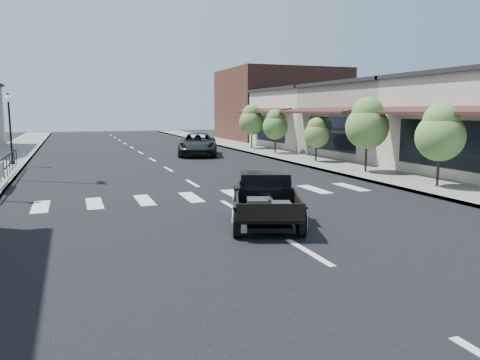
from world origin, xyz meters
name	(u,v)px	position (x,y,z in m)	size (l,w,h in m)	color
ground	(256,222)	(0.00, 0.00, 0.00)	(120.00, 120.00, 0.00)	black
road	(158,163)	(0.00, 15.00, 0.01)	(14.00, 80.00, 0.02)	black
road_markings	(177,175)	(0.00, 10.00, 0.00)	(12.00, 60.00, 0.06)	silver
sidewalk_right	(293,157)	(8.50, 15.00, 0.07)	(3.00, 80.00, 0.15)	gray
storefront_mid	(400,122)	(15.00, 13.00, 2.25)	(10.00, 9.00, 4.50)	gray
storefront_far	(327,120)	(15.00, 22.00, 2.25)	(10.00, 9.00, 4.50)	beige
far_building_right	(281,105)	(15.50, 32.00, 3.50)	(11.00, 10.00, 7.00)	brown
railing	(4,167)	(-7.30, 10.00, 0.65)	(0.08, 10.00, 1.00)	black
lamp_post_c	(10,129)	(-7.60, 16.00, 2.03)	(0.36, 0.36, 3.76)	black
small_tree_a	(439,147)	(8.30, 2.35, 1.65)	(1.80, 1.80, 2.99)	#557E39
small_tree_b	(367,136)	(8.30, 6.93, 1.81)	(1.99, 1.99, 3.32)	#557E39
small_tree_c	(316,140)	(8.30, 11.67, 1.33)	(1.42, 1.42, 2.36)	#557E39
small_tree_d	(275,132)	(8.30, 17.26, 1.56)	(1.69, 1.69, 2.82)	#557E39
small_tree_e	(252,127)	(8.30, 21.60, 1.73)	(1.90, 1.90, 3.17)	#557E39
hotrod_pickup	(265,198)	(0.15, -0.28, 0.69)	(1.86, 3.99, 1.38)	black
second_car	(198,145)	(3.32, 18.69, 0.74)	(2.45, 5.31, 1.48)	black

